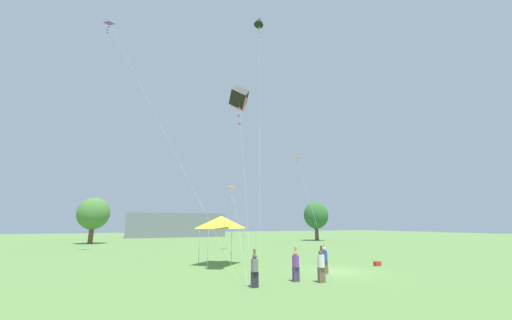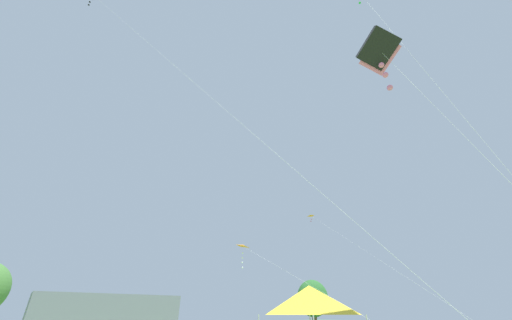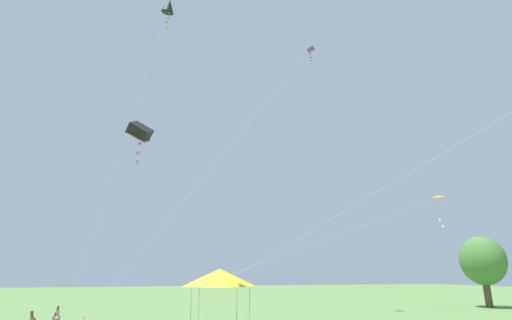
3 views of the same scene
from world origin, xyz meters
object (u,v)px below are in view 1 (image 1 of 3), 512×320
person_white_shirt (321,264)px  person_purple_shirt (296,265)px  kite_black_diamond_3 (259,21)px  person_blue_shirt (324,259)px  kite_orange_delta_2 (232,188)px  person_grey_shirt (255,269)px  kite_purple_delta_0 (110,24)px  kite_orange_delta_4 (297,159)px  festival_tent (221,222)px  kite_black_box_1 (239,98)px  cooler_box (377,264)px

person_white_shirt → person_purple_shirt: person_white_shirt is taller
kite_black_diamond_3 → person_blue_shirt: bearing=-37.4°
kite_orange_delta_2 → person_purple_shirt: bearing=-98.5°
person_grey_shirt → person_white_shirt: bearing=-17.6°
person_grey_shirt → kite_purple_delta_0: (-11.12, 21.84, 27.81)m
person_grey_shirt → kite_orange_delta_4: kite_orange_delta_4 is taller
person_grey_shirt → person_purple_shirt: bearing=-2.8°
festival_tent → person_white_shirt: (3.37, -9.65, -2.54)m
person_grey_shirt → kite_black_box_1: bearing=73.6°
cooler_box → kite_purple_delta_0: (-23.83, 18.41, 28.62)m
person_white_shirt → kite_black_diamond_3: size_ratio=0.10×
person_grey_shirt → kite_orange_delta_2: size_ratio=0.09×
person_white_shirt → kite_orange_delta_4: (14.16, 24.54, 12.91)m
person_white_shirt → kite_orange_delta_4: 31.13m
person_white_shirt → person_blue_shirt: (2.09, 2.43, -0.02)m
person_blue_shirt → kite_orange_delta_2: (-0.14, 19.83, 7.29)m
kite_purple_delta_0 → kite_orange_delta_2: 26.80m
person_purple_shirt → kite_orange_delta_2: size_ratio=0.09×
kite_purple_delta_0 → festival_tent: bearing=-46.5°
cooler_box → kite_black_diamond_3: bearing=171.9°
person_white_shirt → kite_black_box_1: 13.15m
kite_black_diamond_3 → kite_orange_delta_4: size_ratio=0.95×
person_purple_shirt → kite_purple_delta_0: (-14.09, 21.35, 27.81)m
person_grey_shirt → kite_orange_delta_2: 23.85m
kite_orange_delta_2 → kite_black_diamond_3: bearing=-102.0°
cooler_box → person_blue_shirt: bearing=-167.6°
person_grey_shirt → kite_orange_delta_2: bearing=62.2°
cooler_box → kite_purple_delta_0: size_ratio=0.02×
kite_purple_delta_0 → kite_black_diamond_3: bearing=-51.1°
festival_tent → kite_purple_delta_0: kite_purple_delta_0 is taller
person_purple_shirt → kite_orange_delta_2: bearing=90.3°
kite_purple_delta_0 → kite_black_diamond_3: kite_purple_delta_0 is taller
person_grey_shirt → cooler_box: bearing=3.1°
person_grey_shirt → person_white_shirt: size_ratio=0.95×
festival_tent → kite_black_box_1: size_ratio=0.30×
festival_tent → person_white_shirt: festival_tent is taller
cooler_box → person_purple_shirt: bearing=-163.2°
person_grey_shirt → kite_purple_delta_0: size_ratio=0.07×
person_white_shirt → kite_purple_delta_0: bearing=-155.7°
kite_black_box_1 → kite_black_diamond_3: 8.79m
festival_tent → cooler_box: 13.65m
festival_tent → person_purple_shirt: 9.38m
cooler_box → kite_orange_delta_4: (5.66, 20.70, 13.76)m
cooler_box → person_grey_shirt: bearing=-164.9°
kite_black_diamond_3 → kite_black_box_1: bearing=-152.4°
festival_tent → person_purple_shirt: festival_tent is taller
kite_orange_delta_4 → kite_orange_delta_2: bearing=-169.5°
cooler_box → festival_tent: bearing=153.9°
kite_black_box_1 → kite_orange_delta_4: size_ratio=0.60×
kite_orange_delta_2 → kite_black_diamond_3: 21.68m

